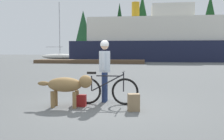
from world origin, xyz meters
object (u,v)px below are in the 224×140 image
(person_cyclist, at_px, (105,64))
(ferry_boat, at_px, (155,41))
(bicycle, at_px, (106,90))
(sailboat_moored, at_px, (60,56))
(dog, at_px, (68,85))
(backpack, at_px, (134,102))
(handbag_pannier, at_px, (80,101))

(person_cyclist, bearing_deg, ferry_boat, 84.76)
(bicycle, xyz_separation_m, person_cyclist, (-0.10, 0.40, 0.68))
(person_cyclist, distance_m, sailboat_moored, 37.07)
(bicycle, relative_size, sailboat_moored, 0.18)
(dog, height_order, backpack, dog)
(bicycle, relative_size, handbag_pannier, 5.48)
(backpack, xyz_separation_m, sailboat_moored, (-14.12, 35.67, 0.32))
(bicycle, bearing_deg, sailboat_moored, 110.85)
(bicycle, distance_m, backpack, 1.03)
(bicycle, relative_size, backpack, 4.15)
(dog, bearing_deg, person_cyclist, 45.65)
(sailboat_moored, bearing_deg, person_cyclist, -69.07)
(handbag_pannier, relative_size, ferry_boat, 0.01)
(person_cyclist, height_order, sailboat_moored, sailboat_moored)
(bicycle, xyz_separation_m, handbag_pannier, (-0.65, -0.31, -0.24))
(person_cyclist, xyz_separation_m, backpack, (0.88, -1.05, -0.87))
(ferry_boat, bearing_deg, bicycle, -94.98)
(bicycle, height_order, person_cyclist, person_cyclist)
(person_cyclist, height_order, handbag_pannier, person_cyclist)
(bicycle, xyz_separation_m, ferry_boat, (2.59, 29.75, 2.50))
(dog, bearing_deg, bicycle, 25.89)
(backpack, height_order, handbag_pannier, backpack)
(handbag_pannier, bearing_deg, ferry_boat, 83.84)
(backpack, distance_m, ferry_boat, 30.57)
(bicycle, bearing_deg, person_cyclist, 103.43)
(person_cyclist, relative_size, backpack, 4.20)
(person_cyclist, xyz_separation_m, ferry_boat, (2.69, 29.35, 1.82))
(bicycle, relative_size, ferry_boat, 0.08)
(backpack, xyz_separation_m, handbag_pannier, (-1.43, 0.33, -0.06))
(dog, bearing_deg, backpack, -6.53)
(handbag_pannier, height_order, ferry_boat, ferry_boat)
(handbag_pannier, bearing_deg, dog, -154.02)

